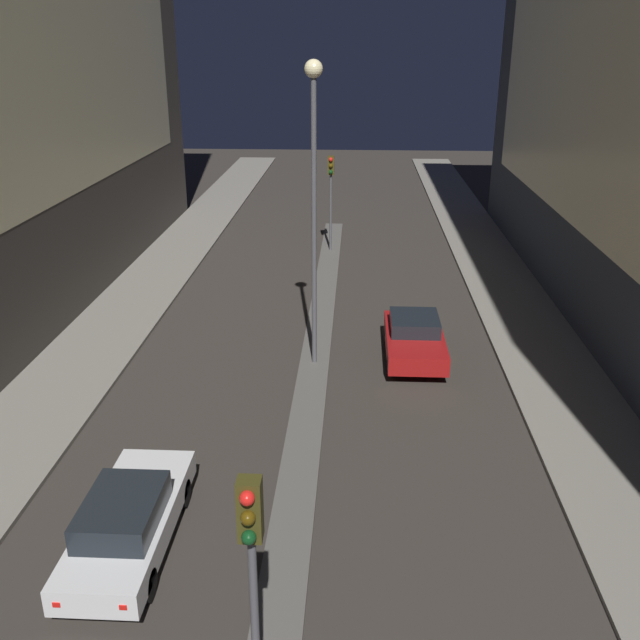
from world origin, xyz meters
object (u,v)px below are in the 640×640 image
(street_lamp, at_px, (314,169))
(car_right_lane, at_px, (414,338))
(traffic_light_near, at_px, (252,561))
(car_left_lane, at_px, (128,520))
(traffic_light_mid, at_px, (331,182))

(street_lamp, relative_size, car_right_lane, 2.25)
(traffic_light_near, relative_size, street_lamp, 0.50)
(car_left_lane, distance_m, car_right_lane, 12.02)
(traffic_light_mid, xyz_separation_m, car_right_lane, (3.29, -12.68, -2.81))
(car_right_lane, bearing_deg, street_lamp, -167.42)
(traffic_light_mid, bearing_deg, car_right_lane, -75.43)
(car_left_lane, height_order, car_right_lane, car_left_lane)
(traffic_light_mid, bearing_deg, street_lamp, -90.00)
(traffic_light_mid, height_order, street_lamp, street_lamp)
(traffic_light_near, xyz_separation_m, street_lamp, (0.00, 13.69, 2.85))
(traffic_light_near, distance_m, traffic_light_mid, 27.10)
(traffic_light_near, height_order, street_lamp, street_lamp)
(street_lamp, relative_size, car_left_lane, 1.96)
(traffic_light_near, distance_m, car_right_lane, 15.06)
(traffic_light_near, xyz_separation_m, car_right_lane, (3.29, 14.43, -2.81))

